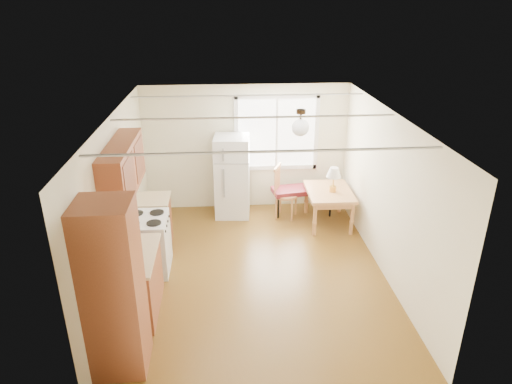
{
  "coord_description": "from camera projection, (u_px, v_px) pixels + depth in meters",
  "views": [
    {
      "loc": [
        -0.45,
        -6.12,
        4.01
      ],
      "look_at": [
        0.05,
        0.51,
        1.15
      ],
      "focal_mm": 32.0,
      "sensor_mm": 36.0,
      "label": 1
    }
  ],
  "objects": [
    {
      "name": "dining_table",
      "position": [
        329.0,
        195.0,
        8.54
      ],
      "size": [
        0.84,
        1.1,
        0.68
      ],
      "rotation": [
        0.0,
        0.0,
        -0.02
      ],
      "color": "#B97B47",
      "rests_on": "ground"
    },
    {
      "name": "pendant_light",
      "position": [
        300.0,
        126.0,
        6.76
      ],
      "size": [
        0.26,
        0.26,
        0.4
      ],
      "color": "#302215",
      "rests_on": "room_shell"
    },
    {
      "name": "coffee_maker",
      "position": [
        121.0,
        264.0,
        5.49
      ],
      "size": [
        0.21,
        0.27,
        0.4
      ],
      "rotation": [
        0.0,
        0.0,
        0.04
      ],
      "color": "black",
      "rests_on": "kitchen_run"
    },
    {
      "name": "refrigerator",
      "position": [
        232.0,
        176.0,
        8.83
      ],
      "size": [
        0.71,
        0.71,
        1.6
      ],
      "rotation": [
        0.0,
        0.0,
        -0.08
      ],
      "color": "white",
      "rests_on": "ground"
    },
    {
      "name": "kettle",
      "position": [
        128.0,
        233.0,
        6.35
      ],
      "size": [
        0.1,
        0.1,
        0.2
      ],
      "color": "red",
      "rests_on": "kitchen_run"
    },
    {
      "name": "room_shell",
      "position": [
        255.0,
        200.0,
        6.73
      ],
      "size": [
        4.6,
        5.6,
        2.62
      ],
      "color": "#513410",
      "rests_on": "ground"
    },
    {
      "name": "kitchen_run",
      "position": [
        133.0,
        250.0,
        6.2
      ],
      "size": [
        0.65,
        3.4,
        2.2
      ],
      "color": "brown",
      "rests_on": "ground"
    },
    {
      "name": "chair",
      "position": [
        282.0,
        188.0,
        8.81
      ],
      "size": [
        0.51,
        0.5,
        1.04
      ],
      "rotation": [
        0.0,
        0.0,
        -0.39
      ],
      "color": "#B97B47",
      "rests_on": "ground"
    },
    {
      "name": "bench",
      "position": [
        304.0,
        190.0,
        8.96
      ],
      "size": [
        1.28,
        0.65,
        0.57
      ],
      "rotation": [
        0.0,
        0.0,
        0.17
      ],
      "color": "#5A151C",
      "rests_on": "ground"
    },
    {
      "name": "table_lamp",
      "position": [
        334.0,
        174.0,
        8.32
      ],
      "size": [
        0.27,
        0.27,
        0.47
      ],
      "rotation": [
        0.0,
        0.0,
        0.06
      ],
      "color": "gold",
      "rests_on": "dining_table"
    },
    {
      "name": "window_unit",
      "position": [
        277.0,
        133.0,
        8.92
      ],
      "size": [
        1.64,
        0.05,
        1.51
      ],
      "color": "white",
      "rests_on": "room_shell"
    }
  ]
}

